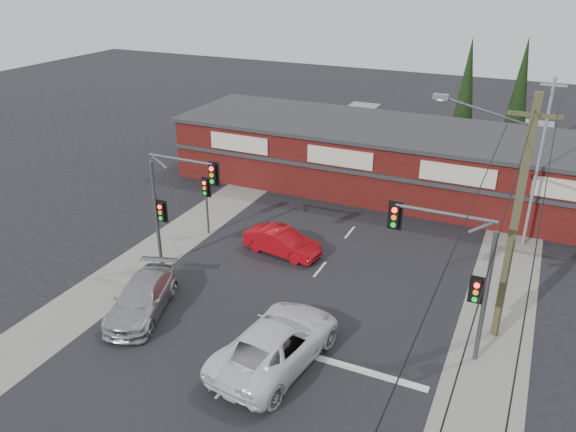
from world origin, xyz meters
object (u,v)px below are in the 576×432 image
at_px(white_suv, 277,343).
at_px(silver_suv, 142,298).
at_px(shop_building, 374,156).
at_px(utility_pole, 512,215).
at_px(red_sedan, 282,242).

xyz_separation_m(white_suv, silver_suv, (-6.73, 0.52, -0.13)).
bearing_deg(silver_suv, shop_building, 58.99).
relative_size(shop_building, utility_pole, 2.73).
distance_m(silver_suv, red_sedan, 8.10).
bearing_deg(white_suv, shop_building, -76.34).
relative_size(silver_suv, red_sedan, 1.21).
relative_size(white_suv, shop_building, 0.23).
height_order(red_sedan, utility_pole, utility_pole).
xyz_separation_m(white_suv, utility_pole, (7.29, 5.32, 4.54)).
xyz_separation_m(shop_building, utility_pole, (9.36, -14.00, 3.26)).
relative_size(white_suv, red_sedan, 1.49).
bearing_deg(white_suv, red_sedan, -58.62).
bearing_deg(shop_building, utility_pole, -56.24).
height_order(white_suv, shop_building, shop_building).
height_order(white_suv, silver_suv, white_suv).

